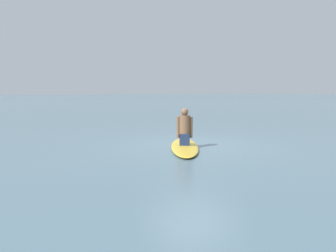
# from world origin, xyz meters

# --- Properties ---
(ground_plane) EXTENTS (400.00, 400.00, 0.00)m
(ground_plane) POSITION_xyz_m (0.00, 0.00, 0.00)
(ground_plane) COLOR slate
(surfboard) EXTENTS (2.43, 3.15, 0.09)m
(surfboard) POSITION_xyz_m (0.55, 0.33, 0.05)
(surfboard) COLOR gold
(surfboard) RESTS_ON ground
(person_paddler) EXTENTS (0.41, 0.43, 1.01)m
(person_paddler) POSITION_xyz_m (0.55, 0.33, 0.55)
(person_paddler) COLOR navy
(person_paddler) RESTS_ON surfboard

